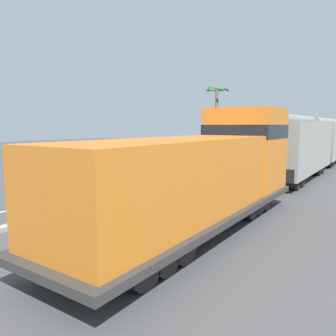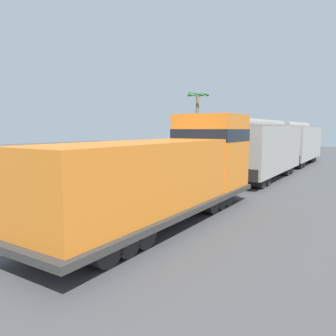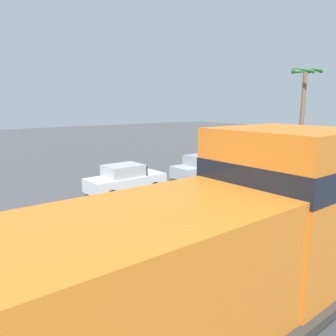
{
  "view_description": "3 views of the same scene",
  "coord_description": "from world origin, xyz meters",
  "views": [
    {
      "loc": [
        10.48,
        -11.55,
        3.47
      ],
      "look_at": [
        1.01,
        2.3,
        1.31
      ],
      "focal_mm": 35.0,
      "sensor_mm": 36.0,
      "label": 1
    },
    {
      "loc": [
        11.95,
        -12.31,
        3.53
      ],
      "look_at": [
        3.54,
        0.89,
        1.66
      ],
      "focal_mm": 35.0,
      "sensor_mm": 36.0,
      "label": 2
    },
    {
      "loc": [
        9.28,
        -4.56,
        4.71
      ],
      "look_at": [
        -5.17,
        6.84,
        1.14
      ],
      "focal_mm": 35.0,
      "sensor_mm": 36.0,
      "label": 3
    }
  ],
  "objects": [
    {
      "name": "cyclist",
      "position": [
        0.48,
        1.32,
        0.82
      ],
      "size": [
        1.57,
        0.81,
        1.71
      ],
      "color": "black",
      "rests_on": "ground"
    },
    {
      "name": "parked_car_white",
      "position": [
        -5.34,
        4.1,
        0.82
      ],
      "size": [
        1.88,
        4.22,
        1.62
      ],
      "color": "silver",
      "rests_on": "ground"
    },
    {
      "name": "parked_car_silver",
      "position": [
        -5.26,
        9.73,
        0.82
      ],
      "size": [
        1.93,
        4.25,
        1.62
      ],
      "color": "#B7BABF",
      "rests_on": "ground"
    },
    {
      "name": "lane_stripe",
      "position": [
        -2.4,
        6.0,
        0.0
      ],
      "size": [
        0.14,
        36.0,
        0.01
      ],
      "primitive_type": "cube",
      "color": "silver",
      "rests_on": "ground"
    },
    {
      "name": "ground_plane",
      "position": [
        0.0,
        0.0,
        0.0
      ],
      "size": [
        120.0,
        120.0,
        0.0
      ],
      "primitive_type": "plane",
      "color": "#4C4C4F"
    },
    {
      "name": "palm_tree_near",
      "position": [
        -6.11,
        22.47,
        5.6
      ],
      "size": [
        2.57,
        2.69,
        7.9
      ],
      "color": "#846647",
      "rests_on": "ground"
    },
    {
      "name": "parked_car_green",
      "position": [
        -5.35,
        16.07,
        0.82
      ],
      "size": [
        1.94,
        4.26,
        1.62
      ],
      "color": "#286B3D",
      "rests_on": "ground"
    },
    {
      "name": "median_curb",
      "position": [
        0.0,
        6.0,
        0.08
      ],
      "size": [
        0.36,
        36.0,
        0.16
      ],
      "primitive_type": "cube",
      "color": "#B2AD9E",
      "rests_on": "ground"
    },
    {
      "name": "locomotive",
      "position": [
        5.28,
        -1.58,
        1.8
      ],
      "size": [
        3.1,
        11.61,
        4.2
      ],
      "color": "orange",
      "rests_on": "ground"
    }
  ]
}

